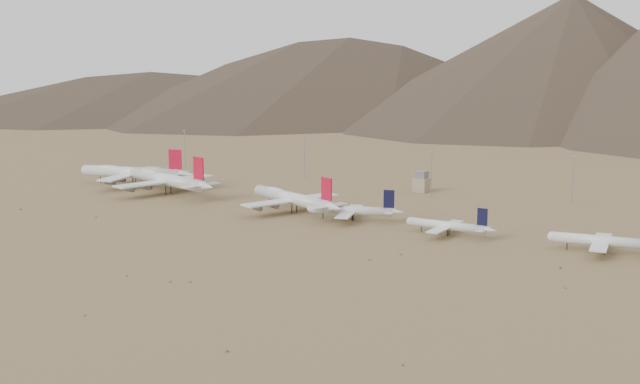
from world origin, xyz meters
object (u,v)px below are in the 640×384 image
Objects in this scene: narrowbody_b at (449,226)px; control_tower at (422,183)px; widebody_east at (293,198)px; widebody_west at (133,172)px; widebody_centre at (167,180)px; narrowbody_a at (353,210)px.

narrowbody_b is 3.47× the size of control_tower.
widebody_west is at bearing -168.13° from widebody_east.
widebody_centre is at bearing -31.34° from widebody_west.
widebody_centre is 90.23m from widebody_east.
widebody_west is 164.47m from narrowbody_a.
widebody_centre is at bearing -141.65° from control_tower.
widebody_west is at bearing 176.53° from widebody_centre.
narrowbody_a is 50.89m from narrowbody_b.
widebody_west is at bearing -152.18° from control_tower.
widebody_centre reaches higher than control_tower.
widebody_centre is 125.31m from narrowbody_a.
narrowbody_a is 3.74× the size of control_tower.
control_tower is at bearing 77.46° from narrowbody_a.
narrowbody_b is (176.12, -2.35, -3.69)m from widebody_centre.
control_tower is (-63.30, 91.63, 0.86)m from narrowbody_b.
widebody_west is 171.58m from control_tower.
widebody_west reaches higher than control_tower.
narrowbody_a is at bearing 18.13° from widebody_east.
widebody_west is 6.07× the size of control_tower.
narrowbody_a is at bearing 9.70° from widebody_centre.
widebody_east is 1.52× the size of narrowbody_a.
control_tower is at bearing 9.78° from widebody_west.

